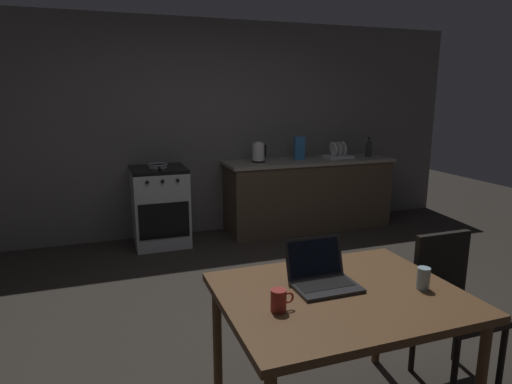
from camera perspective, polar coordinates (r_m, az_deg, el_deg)
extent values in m
plane|color=#2D2823|center=(3.38, 2.93, -17.60)|extent=(12.00, 12.00, 0.00)
cube|color=#63605F|center=(5.51, -4.52, 8.19)|extent=(6.40, 0.10, 2.56)
cube|color=#4C3D2D|center=(5.68, 6.74, -0.44)|extent=(2.10, 0.60, 0.85)
cube|color=gray|center=(5.60, 6.86, 4.01)|extent=(2.16, 0.64, 0.04)
cube|color=#B7BABF|center=(5.15, -12.29, -2.01)|extent=(0.60, 0.60, 0.85)
cube|color=black|center=(5.06, -12.53, 2.89)|extent=(0.60, 0.60, 0.04)
cube|color=black|center=(4.88, -11.78, -3.66)|extent=(0.54, 0.01, 0.39)
cylinder|color=black|center=(4.75, -13.91, 1.21)|extent=(0.04, 0.02, 0.04)
cylinder|color=black|center=(4.77, -11.99, 1.35)|extent=(0.04, 0.02, 0.04)
cylinder|color=black|center=(4.79, -10.10, 1.48)|extent=(0.04, 0.02, 0.04)
cube|color=brown|center=(2.26, 10.85, -13.06)|extent=(1.17, 0.92, 0.04)
cylinder|color=brown|center=(2.59, -5.01, -18.79)|extent=(0.05, 0.05, 0.71)
cylinder|color=brown|center=(2.99, 15.56, -14.67)|extent=(0.05, 0.05, 0.71)
cube|color=black|center=(2.92, 24.85, -14.12)|extent=(0.40, 0.40, 0.04)
cube|color=black|center=(2.95, 22.82, -8.80)|extent=(0.38, 0.04, 0.42)
cylinder|color=black|center=(2.82, 24.30, -20.46)|extent=(0.04, 0.04, 0.42)
cylinder|color=black|center=(3.04, 29.18, -18.42)|extent=(0.04, 0.04, 0.42)
cylinder|color=black|center=(3.03, 19.68, -17.59)|extent=(0.04, 0.04, 0.42)
cylinder|color=black|center=(3.24, 24.54, -15.98)|extent=(0.04, 0.04, 0.42)
cube|color=#232326|center=(2.27, 9.11, -12.07)|extent=(0.32, 0.22, 0.02)
cube|color=black|center=(2.28, 8.93, -11.70)|extent=(0.28, 0.12, 0.00)
cube|color=#232326|center=(2.34, 7.53, -8.32)|extent=(0.32, 0.07, 0.20)
cube|color=black|center=(2.34, 7.58, -8.39)|extent=(0.29, 0.06, 0.18)
cylinder|color=black|center=(5.33, 0.31, 4.00)|extent=(0.15, 0.15, 0.02)
cylinder|color=silver|center=(5.32, 0.31, 5.23)|extent=(0.15, 0.15, 0.21)
cylinder|color=silver|center=(5.30, 0.31, 6.44)|extent=(0.09, 0.09, 0.02)
cube|color=black|center=(5.34, 1.20, 5.38)|extent=(0.02, 0.02, 0.15)
cylinder|color=#2D2D33|center=(5.96, 14.37, 5.28)|extent=(0.08, 0.08, 0.18)
cone|color=#2D2D33|center=(5.95, 14.43, 6.40)|extent=(0.08, 0.08, 0.06)
cylinder|color=black|center=(5.95, 14.45, 6.79)|extent=(0.04, 0.04, 0.02)
cylinder|color=gray|center=(5.04, -12.59, 3.14)|extent=(0.21, 0.21, 0.01)
torus|color=gray|center=(5.03, -12.60, 3.49)|extent=(0.22, 0.22, 0.02)
cylinder|color=black|center=(4.84, -12.31, 2.96)|extent=(0.02, 0.18, 0.02)
cylinder|color=#9E2D28|center=(2.02, 2.93, -13.83)|extent=(0.07, 0.07, 0.10)
torus|color=#9E2D28|center=(2.04, 4.21, -13.48)|extent=(0.05, 0.01, 0.05)
cylinder|color=#99B7C6|center=(2.38, 20.83, -10.40)|extent=(0.06, 0.06, 0.11)
cube|color=#3372B2|center=(5.54, 5.65, 5.67)|extent=(0.13, 0.05, 0.29)
cube|color=silver|center=(5.79, 10.54, 4.52)|extent=(0.34, 0.26, 0.03)
cylinder|color=white|center=(5.74, 9.97, 5.53)|extent=(0.04, 0.18, 0.18)
cylinder|color=white|center=(5.78, 10.58, 5.55)|extent=(0.04, 0.18, 0.18)
cylinder|color=white|center=(5.81, 11.18, 5.57)|extent=(0.04, 0.18, 0.18)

